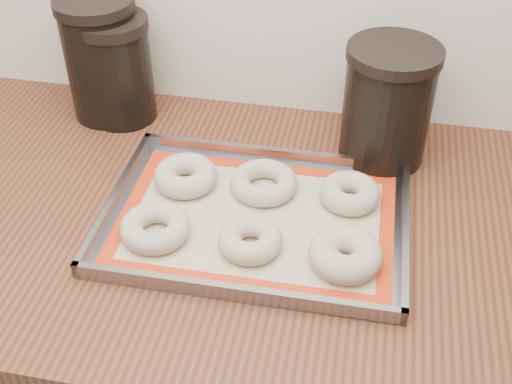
% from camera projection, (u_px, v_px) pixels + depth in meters
% --- Properties ---
extents(cabinet, '(3.00, 0.65, 0.86)m').
position_uv_depth(cabinet, '(222.00, 383.00, 1.31)').
color(cabinet, slate).
rests_on(cabinet, floor).
extents(countertop, '(3.06, 0.68, 0.04)m').
position_uv_depth(countertop, '(213.00, 220.00, 1.03)').
color(countertop, brown).
rests_on(countertop, cabinet).
extents(baking_tray, '(0.46, 0.33, 0.03)m').
position_uv_depth(baking_tray, '(256.00, 219.00, 0.99)').
color(baking_tray, gray).
rests_on(baking_tray, countertop).
extents(baking_mat, '(0.42, 0.29, 0.00)m').
position_uv_depth(baking_mat, '(256.00, 220.00, 0.99)').
color(baking_mat, '#C6B793').
rests_on(baking_mat, baking_tray).
extents(bagel_front_left, '(0.13, 0.13, 0.03)m').
position_uv_depth(bagel_front_left, '(155.00, 228.00, 0.95)').
color(bagel_front_left, '#BFAF94').
rests_on(bagel_front_left, baking_mat).
extents(bagel_front_mid, '(0.11, 0.11, 0.03)m').
position_uv_depth(bagel_front_mid, '(250.00, 240.00, 0.93)').
color(bagel_front_mid, '#BFAF94').
rests_on(bagel_front_mid, baking_mat).
extents(bagel_front_right, '(0.12, 0.12, 0.04)m').
position_uv_depth(bagel_front_right, '(345.00, 254.00, 0.90)').
color(bagel_front_right, '#BFAF94').
rests_on(bagel_front_right, baking_mat).
extents(bagel_back_left, '(0.12, 0.12, 0.04)m').
position_uv_depth(bagel_back_left, '(186.00, 176.00, 1.04)').
color(bagel_back_left, '#BFAF94').
rests_on(bagel_back_left, baking_mat).
extents(bagel_back_mid, '(0.12, 0.12, 0.03)m').
position_uv_depth(bagel_back_mid, '(264.00, 183.00, 1.03)').
color(bagel_back_mid, '#BFAF94').
rests_on(bagel_back_mid, baking_mat).
extents(bagel_back_right, '(0.12, 0.12, 0.04)m').
position_uv_depth(bagel_back_right, '(350.00, 193.00, 1.01)').
color(bagel_back_right, '#BFAF94').
rests_on(bagel_back_right, baking_mat).
extents(canister_left, '(0.14, 0.14, 0.23)m').
position_uv_depth(canister_left, '(103.00, 58.00, 1.17)').
color(canister_left, black).
rests_on(canister_left, countertop).
extents(canister_mid, '(0.13, 0.13, 0.20)m').
position_uv_depth(canister_mid, '(118.00, 69.00, 1.16)').
color(canister_mid, black).
rests_on(canister_mid, countertop).
extents(canister_right, '(0.15, 0.15, 0.21)m').
position_uv_depth(canister_right, '(387.00, 104.00, 1.06)').
color(canister_right, black).
rests_on(canister_right, countertop).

